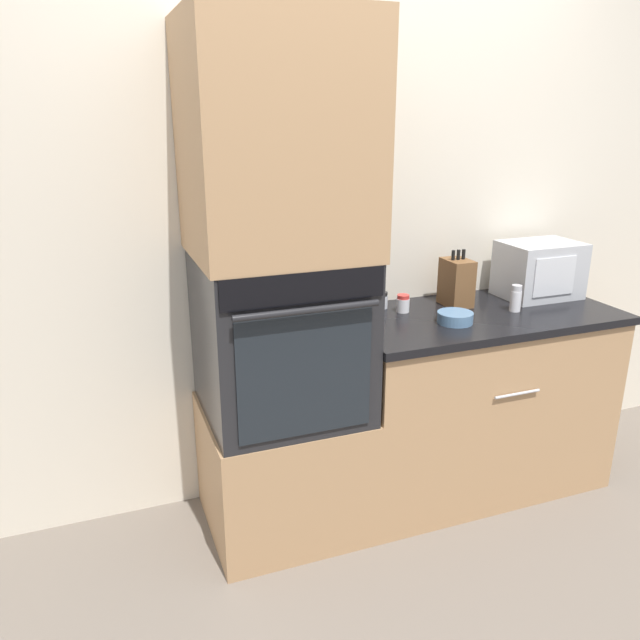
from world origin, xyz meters
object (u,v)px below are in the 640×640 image
at_px(wall_oven, 281,335).
at_px(condiment_jar_near, 382,300).
at_px(knife_block, 456,282).
at_px(bowl, 455,318).
at_px(condiment_jar_far, 403,304).
at_px(microwave, 539,270).
at_px(condiment_jar_mid, 516,299).

distance_m(wall_oven, condiment_jar_near, 0.59).
relative_size(knife_block, bowl, 1.72).
height_order(wall_oven, bowl, wall_oven).
relative_size(knife_block, condiment_jar_near, 3.44).
bearing_deg(condiment_jar_far, bowl, -57.57).
distance_m(microwave, condiment_jar_near, 0.80).
height_order(wall_oven, condiment_jar_mid, wall_oven).
bearing_deg(microwave, condiment_jar_far, 179.51).
relative_size(condiment_jar_near, condiment_jar_mid, 0.63).
xyz_separation_m(bowl, condiment_jar_near, (-0.20, 0.30, 0.01)).
bearing_deg(condiment_jar_mid, wall_oven, 177.76).
height_order(condiment_jar_near, condiment_jar_mid, condiment_jar_mid).
xyz_separation_m(wall_oven, condiment_jar_far, (0.61, 0.12, 0.03)).
bearing_deg(condiment_jar_far, condiment_jar_mid, -19.27).
bearing_deg(knife_block, condiment_jar_mid, -40.91).
bearing_deg(condiment_jar_near, condiment_jar_far, -52.99).
height_order(bowl, condiment_jar_mid, condiment_jar_mid).
xyz_separation_m(microwave, condiment_jar_near, (-0.79, 0.09, -0.10)).
bearing_deg(microwave, condiment_jar_near, 173.54).
height_order(condiment_jar_mid, condiment_jar_far, condiment_jar_mid).
bearing_deg(condiment_jar_near, knife_block, -12.58).
bearing_deg(condiment_jar_far, microwave, -0.49).
bearing_deg(microwave, knife_block, 178.25).
distance_m(microwave, condiment_jar_mid, 0.30).
relative_size(wall_oven, microwave, 1.80).
height_order(wall_oven, condiment_jar_far, wall_oven).
xyz_separation_m(condiment_jar_near, condiment_jar_mid, (0.54, -0.25, 0.02)).
distance_m(wall_oven, condiment_jar_mid, 1.09).
bearing_deg(condiment_jar_mid, condiment_jar_near, 155.15).
bearing_deg(condiment_jar_mid, bowl, -172.15).
bearing_deg(wall_oven, microwave, 5.06).
xyz_separation_m(wall_oven, bowl, (0.75, -0.09, 0.01)).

